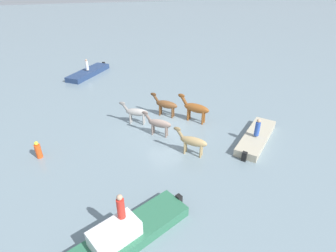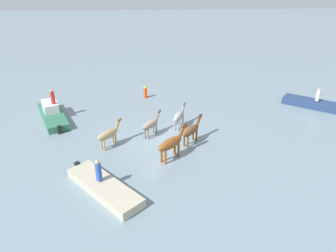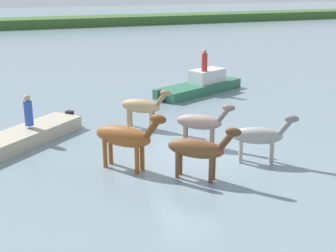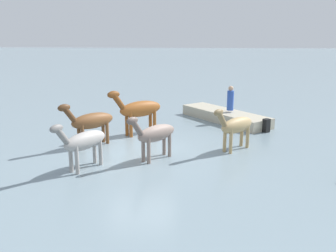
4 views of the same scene
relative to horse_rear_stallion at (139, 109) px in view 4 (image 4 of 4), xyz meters
The scene contains 8 objects.
ground_plane 2.73m from the horse_rear_stallion, ahead, with size 206.00×206.00×0.00m, color gray.
horse_rear_stallion is the anchor object (origin of this frame).
horse_chestnut_trailing 4.43m from the horse_rear_stallion, 14.28° to the right, with size 2.05×1.37×1.69m.
horse_lead 2.40m from the horse_rear_stallion, 40.86° to the right, with size 1.91×1.83×1.78m.
horse_gray_outer 4.34m from the horse_rear_stallion, 63.95° to the left, with size 1.84×1.74×1.71m.
horse_dun_straggler 3.36m from the horse_rear_stallion, 18.31° to the left, with size 1.87×1.62×1.67m.
boat_motor_center 4.86m from the horse_rear_stallion, 125.68° to the left, with size 4.76×4.30×0.75m.
person_watcher_seated 4.82m from the horse_rear_stallion, 122.15° to the left, with size 0.32×0.32×1.19m.
Camera 4 is at (12.59, 2.02, 4.22)m, focal length 38.95 mm.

